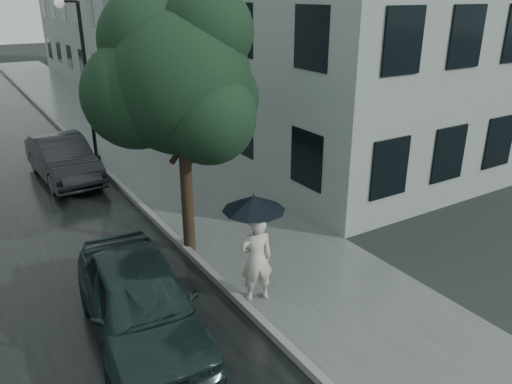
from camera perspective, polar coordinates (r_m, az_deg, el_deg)
ground at (r=10.31m, az=7.22°, el=-11.25°), size 120.00×120.00×0.00m
sidewalk at (r=20.29m, az=-13.95°, el=5.16°), size 3.50×60.00×0.01m
kerb_near at (r=19.82m, az=-18.96°, el=4.43°), size 0.15×60.00×0.15m
building_near at (r=28.38m, az=-9.48°, el=19.32°), size 7.02×36.00×9.00m
pedestrian at (r=9.57m, az=0.04°, el=-7.65°), size 0.72×0.55×1.76m
umbrella at (r=9.07m, az=-0.26°, el=-1.27°), size 1.31×1.31×1.29m
street_tree at (r=10.70m, az=-8.86°, el=12.48°), size 3.87×3.52×5.80m
lamp_post at (r=18.09m, az=-19.31°, el=12.74°), size 0.84×0.40×5.46m
car_near at (r=8.86m, az=-13.10°, el=-12.12°), size 2.16×4.44×1.46m
car_far at (r=17.04m, az=-21.19°, el=3.58°), size 1.67×4.24×1.38m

